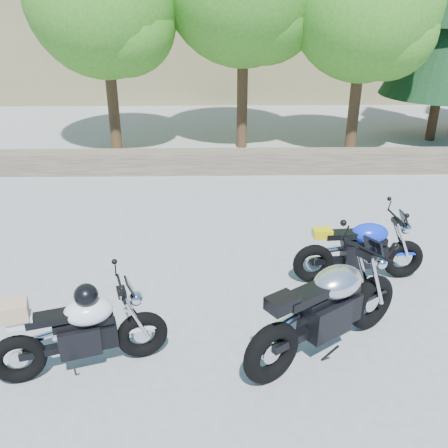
{
  "coord_description": "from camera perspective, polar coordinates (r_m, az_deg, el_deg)",
  "views": [
    {
      "loc": [
        0.08,
        -5.59,
        3.82
      ],
      "look_at": [
        0.2,
        1.0,
        0.75
      ],
      "focal_mm": 40.0,
      "sensor_mm": 36.0,
      "label": 1
    }
  ],
  "objects": [
    {
      "name": "ground",
      "position": [
        6.77,
        -1.56,
        -9.38
      ],
      "size": [
        90.0,
        90.0,
        0.0
      ],
      "primitive_type": "plane",
      "color": "gray",
      "rests_on": "ground"
    },
    {
      "name": "stone_wall",
      "position": [
        11.65,
        -1.41,
        7.13
      ],
      "size": [
        22.0,
        0.55,
        0.5
      ],
      "primitive_type": "cube",
      "color": "#4E4334",
      "rests_on": "ground"
    },
    {
      "name": "tree_decid_left",
      "position": [
        12.96,
        -13.18,
        23.58
      ],
      "size": [
        3.67,
        3.67,
        5.62
      ],
      "color": "#382314",
      "rests_on": "ground"
    },
    {
      "name": "tree_decid_right",
      "position": [
        13.04,
        16.38,
        22.67
      ],
      "size": [
        3.54,
        3.54,
        5.41
      ],
      "color": "#382314",
      "rests_on": "ground"
    },
    {
      "name": "silver_bike",
      "position": [
        5.82,
        11.76,
        -9.57
      ],
      "size": [
        2.02,
        1.48,
        1.17
      ],
      "rotation": [
        0.0,
        0.0,
        0.61
      ],
      "color": "black",
      "rests_on": "ground"
    },
    {
      "name": "white_bike",
      "position": [
        5.71,
        -16.23,
        -11.53
      ],
      "size": [
        1.86,
        0.79,
        1.06
      ],
      "rotation": [
        0.0,
        0.0,
        0.3
      ],
      "color": "black",
      "rests_on": "ground"
    },
    {
      "name": "blue_bike",
      "position": [
        7.39,
        15.36,
        -2.94
      ],
      "size": [
        1.93,
        0.61,
        0.97
      ],
      "rotation": [
        0.0,
        0.0,
        0.08
      ],
      "color": "black",
      "rests_on": "ground"
    },
    {
      "name": "backpack",
      "position": [
        6.89,
        13.11,
        -7.75
      ],
      "size": [
        0.3,
        0.28,
        0.35
      ],
      "rotation": [
        0.0,
        0.0,
        -0.28
      ],
      "color": "black",
      "rests_on": "ground"
    }
  ]
}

